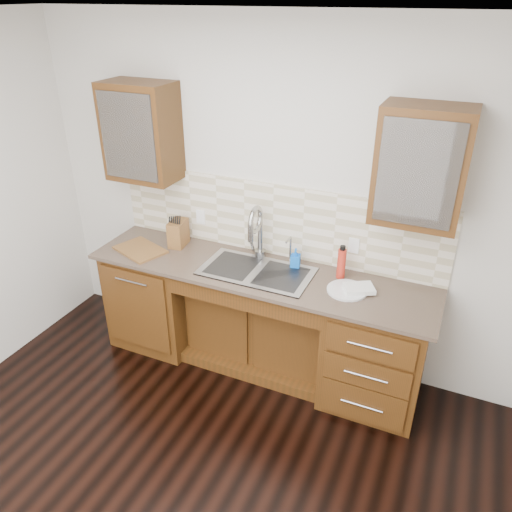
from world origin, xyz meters
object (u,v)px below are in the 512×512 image
at_px(plate, 347,290).
at_px(cutting_board, 140,250).
at_px(knife_block, 178,233).
at_px(soap_bottle, 295,258).
at_px(water_bottle, 341,264).

height_order(plate, cutting_board, cutting_board).
bearing_deg(plate, knife_block, 174.46).
bearing_deg(soap_bottle, cutting_board, -179.84).
relative_size(water_bottle, plate, 0.81).
xyz_separation_m(water_bottle, plate, (0.10, -0.17, -0.11)).
distance_m(plate, cutting_board, 1.71).
height_order(soap_bottle, plate, soap_bottle).
bearing_deg(soap_bottle, plate, -32.57).
relative_size(soap_bottle, cutting_board, 0.39).
relative_size(knife_block, cutting_board, 0.54).
bearing_deg(knife_block, plate, -13.55).
height_order(water_bottle, cutting_board, water_bottle).
distance_m(soap_bottle, water_bottle, 0.36).
height_order(soap_bottle, water_bottle, water_bottle).
relative_size(water_bottle, cutting_board, 0.58).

